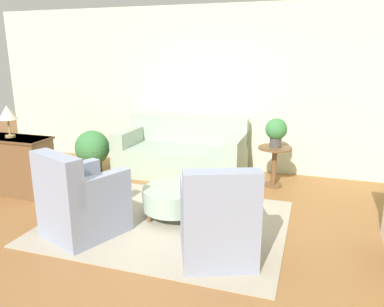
{
  "coord_description": "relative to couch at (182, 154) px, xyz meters",
  "views": [
    {
      "loc": [
        1.62,
        -3.92,
        2.03
      ],
      "look_at": [
        0.15,
        0.55,
        0.75
      ],
      "focal_mm": 35.0,
      "sensor_mm": 36.0,
      "label": 1
    }
  ],
  "objects": [
    {
      "name": "ground_plane",
      "position": [
        0.47,
        -1.87,
        -0.34
      ],
      "size": [
        16.0,
        16.0,
        0.0
      ],
      "primitive_type": "plane",
      "color": "#996638"
    },
    {
      "name": "armchair_left",
      "position": [
        -0.33,
        -2.47,
        0.05
      ],
      "size": [
        0.96,
        1.01,
        1.0
      ],
      "color": "#8E99B2",
      "rests_on": "rug"
    },
    {
      "name": "ottoman_table",
      "position": [
        0.5,
        -1.7,
        -0.08
      ],
      "size": [
        0.78,
        0.78,
        0.39
      ],
      "color": "#9EB29E",
      "rests_on": "rug"
    },
    {
      "name": "dresser",
      "position": [
        -2.03,
        -1.62,
        0.1
      ],
      "size": [
        1.15,
        0.49,
        0.85
      ],
      "color": "brown",
      "rests_on": "ground_plane"
    },
    {
      "name": "couch",
      "position": [
        0.0,
        0.0,
        0.0
      ],
      "size": [
        2.13,
        0.99,
        0.94
      ],
      "color": "#9EB29E",
      "rests_on": "ground_plane"
    },
    {
      "name": "potted_plant_floor",
      "position": [
        -1.53,
        -0.34,
        0.06
      ],
      "size": [
        0.6,
        0.6,
        0.72
      ],
      "color": "#4C4742",
      "rests_on": "ground_plane"
    },
    {
      "name": "wall_back",
      "position": [
        0.47,
        0.62,
        1.06
      ],
      "size": [
        8.85,
        0.12,
        2.8
      ],
      "color": "beige",
      "rests_on": "ground_plane"
    },
    {
      "name": "side_table",
      "position": [
        1.57,
        -0.13,
        0.09
      ],
      "size": [
        0.51,
        0.51,
        0.63
      ],
      "color": "brown",
      "rests_on": "ground_plane"
    },
    {
      "name": "potted_plant_on_side_table",
      "position": [
        1.57,
        -0.13,
        0.54
      ],
      "size": [
        0.33,
        0.33,
        0.44
      ],
      "color": "#4C4742",
      "rests_on": "side_table"
    },
    {
      "name": "rug",
      "position": [
        0.47,
        -1.87,
        -0.34
      ],
      "size": [
        2.87,
        2.23,
        0.01
      ],
      "color": "#B2A893",
      "rests_on": "ground_plane"
    },
    {
      "name": "table_lamp",
      "position": [
        -2.03,
        -1.62,
        0.85
      ],
      "size": [
        0.26,
        0.26,
        0.46
      ],
      "color": "tan",
      "rests_on": "dresser"
    },
    {
      "name": "armchair_right",
      "position": [
        1.27,
        -2.47,
        0.05
      ],
      "size": [
        0.96,
        1.01,
        1.0
      ],
      "color": "#8E99B2",
      "rests_on": "rug"
    }
  ]
}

